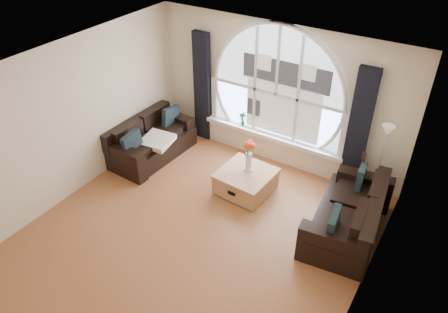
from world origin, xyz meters
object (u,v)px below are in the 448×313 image
at_px(coffee_chest, 246,181).
at_px(vase_flowers, 249,151).
at_px(guitar, 360,176).
at_px(sofa_right, 348,213).
at_px(potted_plant, 243,119).
at_px(floor_lamp, 378,168).
at_px(sofa_left, 151,139).

relative_size(coffee_chest, vase_flowers, 1.30).
xyz_separation_m(coffee_chest, guitar, (1.77, 0.80, 0.31)).
relative_size(sofa_right, potted_plant, 6.45).
height_order(sofa_right, potted_plant, potted_plant).
xyz_separation_m(sofa_right, guitar, (-0.11, 0.87, 0.13)).
relative_size(vase_flowers, floor_lamp, 0.44).
xyz_separation_m(guitar, potted_plant, (-2.52, 0.36, 0.16)).
distance_m(sofa_left, sofa_right, 4.01).
distance_m(sofa_right, coffee_chest, 1.88).
bearing_deg(vase_flowers, floor_lamp, 18.42).
bearing_deg(vase_flowers, potted_plant, 124.79).
distance_m(vase_flowers, floor_lamp, 2.14).
height_order(sofa_right, guitar, guitar).
xyz_separation_m(sofa_left, guitar, (3.91, 0.82, 0.13)).
height_order(sofa_left, coffee_chest, sofa_left).
bearing_deg(potted_plant, guitar, -8.21).
xyz_separation_m(sofa_left, potted_plant, (1.39, 1.18, 0.29)).
bearing_deg(guitar, potted_plant, 172.20).
height_order(sofa_left, vase_flowers, vase_flowers).
distance_m(sofa_left, floor_lamp, 4.26).
bearing_deg(sofa_right, sofa_left, 172.52).
bearing_deg(sofa_right, floor_lamp, 73.06).
bearing_deg(floor_lamp, coffee_chest, -159.28).
distance_m(sofa_right, guitar, 0.88).
height_order(coffee_chest, floor_lamp, floor_lamp).
height_order(sofa_right, vase_flowers, vase_flowers).
relative_size(coffee_chest, guitar, 0.86).
relative_size(sofa_left, vase_flowers, 2.51).
xyz_separation_m(floor_lamp, potted_plant, (-2.78, 0.40, -0.11)).
relative_size(vase_flowers, potted_plant, 2.45).
relative_size(sofa_left, sofa_right, 0.95).
relative_size(coffee_chest, potted_plant, 3.18).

